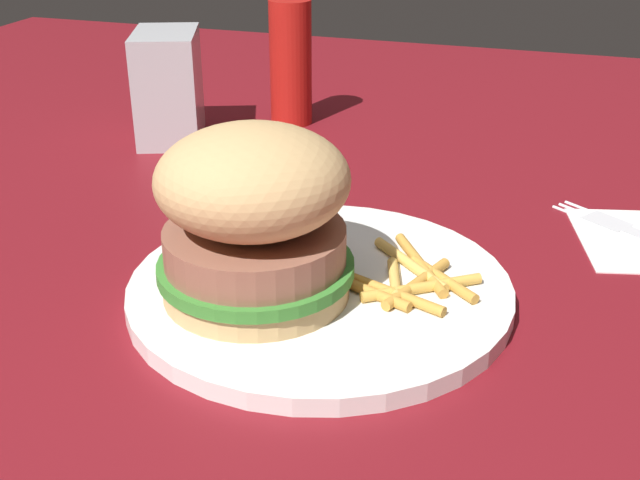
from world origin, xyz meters
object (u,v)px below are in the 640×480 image
object	(u,v)px
fries_pile	(410,279)
ketchup_bottle	(291,63)
sandwich	(257,211)
plate	(320,289)
napkin_dispenser	(168,87)

from	to	relation	value
fries_pile	ketchup_bottle	bearing A→B (deg)	-148.98
ketchup_bottle	sandwich	bearing A→B (deg)	16.65
fries_pile	ketchup_bottle	world-z (taller)	ketchup_bottle
plate	sandwich	size ratio (longest dim) A/B	2.03
plate	ketchup_bottle	world-z (taller)	ketchup_bottle
plate	fries_pile	xyz separation A→B (m)	(-0.01, 0.06, 0.01)
plate	fries_pile	world-z (taller)	fries_pile
plate	fries_pile	size ratio (longest dim) A/B	2.52
napkin_dispenser	ketchup_bottle	distance (m)	0.13
plate	fries_pile	bearing A→B (deg)	103.96
plate	napkin_dispenser	world-z (taller)	napkin_dispenser
napkin_dispenser	sandwich	bearing A→B (deg)	15.26
fries_pile	ketchup_bottle	size ratio (longest dim) A/B	0.77
plate	napkin_dispenser	distance (m)	0.36
napkin_dispenser	ketchup_bottle	size ratio (longest dim) A/B	0.84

